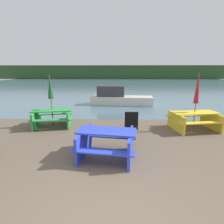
{
  "coord_description": "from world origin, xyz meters",
  "views": [
    {
      "loc": [
        0.11,
        -2.31,
        2.38
      ],
      "look_at": [
        -0.04,
        4.17,
        0.85
      ],
      "focal_mm": 28.0,
      "sensor_mm": 36.0,
      "label": 1
    }
  ],
  "objects": [
    {
      "name": "signboard",
      "position": [
        0.75,
        4.62,
        0.38
      ],
      "size": [
        0.55,
        0.08,
        0.75
      ],
      "color": "black",
      "rests_on": "ground_plane"
    },
    {
      "name": "picnic_table_blue",
      "position": [
        -0.14,
        2.22,
        0.47
      ],
      "size": [
        1.78,
        1.6,
        0.79
      ],
      "rotation": [
        0.0,
        0.0,
        -0.15
      ],
      "color": "blue",
      "rests_on": "ground_plane"
    },
    {
      "name": "picnic_table_yellow",
      "position": [
        3.33,
        4.7,
        0.46
      ],
      "size": [
        2.03,
        1.65,
        0.74
      ],
      "rotation": [
        0.0,
        0.0,
        0.15
      ],
      "color": "yellow",
      "rests_on": "ground_plane"
    },
    {
      "name": "umbrella_darkgreen",
      "position": [
        -2.67,
        5.02,
        1.69
      ],
      "size": [
        0.25,
        0.25,
        2.2
      ],
      "color": "brown",
      "rests_on": "ground_plane"
    },
    {
      "name": "umbrella_crimson",
      "position": [
        3.33,
        4.7,
        1.69
      ],
      "size": [
        0.21,
        0.21,
        2.33
      ],
      "color": "brown",
      "rests_on": "ground_plane"
    },
    {
      "name": "picnic_table_green",
      "position": [
        -2.67,
        5.02,
        0.44
      ],
      "size": [
        1.89,
        1.67,
        0.74
      ],
      "rotation": [
        0.0,
        0.0,
        0.19
      ],
      "color": "green",
      "rests_on": "ground_plane"
    },
    {
      "name": "far_treeline",
      "position": [
        0.0,
        51.11,
        2.0
      ],
      "size": [
        80.0,
        1.6,
        4.0
      ],
      "color": "#284723",
      "rests_on": "water"
    },
    {
      "name": "ground_plane",
      "position": [
        0.0,
        0.0,
        0.0
      ],
      "size": [
        60.0,
        60.0,
        0.0
      ],
      "primitive_type": "plane",
      "color": "brown"
    },
    {
      "name": "water",
      "position": [
        0.0,
        31.11,
        -0.0
      ],
      "size": [
        60.0,
        50.0,
        0.0
      ],
      "color": "slate",
      "rests_on": "ground_plane"
    },
    {
      "name": "boat",
      "position": [
        0.31,
        10.13,
        0.49
      ],
      "size": [
        4.44,
        1.68,
        1.34
      ],
      "rotation": [
        0.0,
        0.0,
        -0.1
      ],
      "color": "beige",
      "rests_on": "water"
    }
  ]
}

